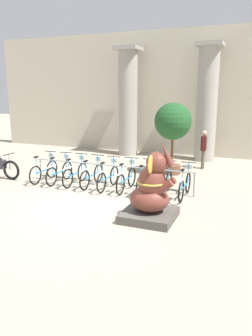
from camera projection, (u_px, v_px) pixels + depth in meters
The scene contains 17 objects.
ground_plane at pixel (91, 207), 9.00m from camera, with size 60.00×60.00×0.00m, color #9E937F.
building_facade at pixel (171, 94), 16.09m from camera, with size 20.00×0.20×6.00m.
column_left at pixel (128, 102), 15.95m from camera, with size 1.15×1.15×5.16m.
column_right at pixel (207, 103), 14.58m from camera, with size 1.15×1.15×5.16m.
bike_rack at pixel (110, 169), 10.72m from camera, with size 5.61×0.05×0.77m.
bicycle_0 at pixel (44, 170), 11.57m from camera, with size 0.48×1.64×1.00m.
bicycle_1 at pixel (60, 171), 11.38m from camera, with size 0.48×1.64×1.00m.
bicycle_2 at pixel (76, 173), 11.15m from camera, with size 0.48×1.64×1.00m.
bicycle_3 at pixel (92, 174), 10.93m from camera, with size 0.48×1.64×1.00m.
bicycle_4 at pixel (109, 177), 10.65m from camera, with size 0.48×1.64×1.00m.
bicycle_5 at pixel (127, 178), 10.45m from camera, with size 0.48×1.64×1.00m.
bicycle_6 at pixel (145, 180), 10.23m from camera, with size 0.48×1.64×1.00m.
bicycle_7 at pixel (165, 182), 10.02m from camera, with size 0.48×1.64×1.00m.
bicycle_8 at pixel (185, 184), 9.76m from camera, with size 0.48×1.64×1.00m.
elephant_statue at pixel (151, 193), 7.99m from camera, with size 1.27×1.27×2.01m.
person_pedestrian at pixel (204, 146), 13.30m from camera, with size 0.21×0.47×1.58m.
potted_tree at pixel (173, 124), 12.25m from camera, with size 1.39×1.39×2.71m.
Camera 1 is at (4.06, -7.54, 3.10)m, focal length 35.00 mm.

